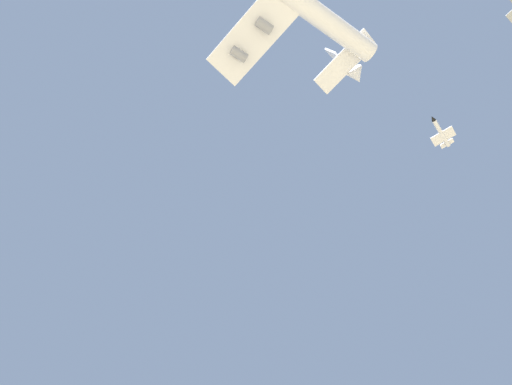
# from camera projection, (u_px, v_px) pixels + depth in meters

# --- Properties ---
(chase_jet_left_wing) EXTENTS (10.86, 14.27, 4.00)m
(chase_jet_left_wing) POSITION_uv_depth(u_px,v_px,m) (441.00, 133.00, 137.15)
(chase_jet_left_wing) COLOR silver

